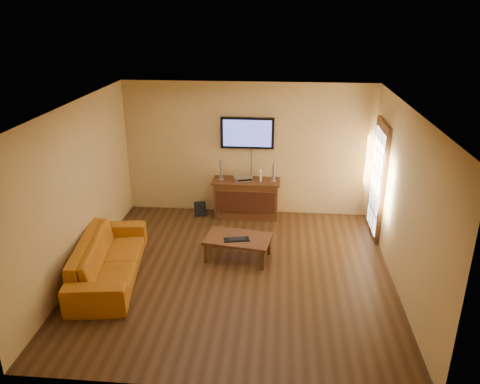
# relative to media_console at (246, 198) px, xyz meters

# --- Properties ---
(ground_plane) EXTENTS (5.00, 5.00, 0.00)m
(ground_plane) POSITION_rel_media_console_xyz_m (0.01, -2.24, -0.39)
(ground_plane) COLOR #341F0E
(ground_plane) RESTS_ON ground
(room_walls) EXTENTS (5.00, 5.00, 5.00)m
(room_walls) POSITION_rel_media_console_xyz_m (0.01, -1.61, 1.29)
(room_walls) COLOR tan
(room_walls) RESTS_ON ground
(french_door) EXTENTS (0.07, 1.02, 2.22)m
(french_door) POSITION_rel_media_console_xyz_m (2.46, -0.54, 0.66)
(french_door) COLOR #43220F
(french_door) RESTS_ON ground
(media_console) EXTENTS (1.35, 0.52, 0.78)m
(media_console) POSITION_rel_media_console_xyz_m (0.00, 0.00, 0.00)
(media_console) COLOR #43220F
(media_console) RESTS_ON ground
(television) EXTENTS (1.06, 0.08, 0.63)m
(television) POSITION_rel_media_console_xyz_m (0.00, 0.22, 1.31)
(television) COLOR black
(television) RESTS_ON ground
(coffee_table) EXTENTS (1.18, 0.83, 0.40)m
(coffee_table) POSITION_rel_media_console_xyz_m (-0.00, -1.75, -0.05)
(coffee_table) COLOR #43220F
(coffee_table) RESTS_ON ground
(sofa) EXTENTS (0.98, 2.33, 0.88)m
(sofa) POSITION_rel_media_console_xyz_m (-1.98, -2.53, 0.05)
(sofa) COLOR #AD6113
(sofa) RESTS_ON ground
(speaker_left) EXTENTS (0.11, 0.11, 0.39)m
(speaker_left) POSITION_rel_media_console_xyz_m (-0.51, -0.00, 0.57)
(speaker_left) COLOR silver
(speaker_left) RESTS_ON media_console
(speaker_right) EXTENTS (0.10, 0.10, 0.37)m
(speaker_right) POSITION_rel_media_console_xyz_m (0.55, 0.00, 0.56)
(speaker_right) COLOR silver
(speaker_right) RESTS_ON media_console
(av_receiver) EXTENTS (0.42, 0.36, 0.08)m
(av_receiver) POSITION_rel_media_console_xyz_m (-0.07, 0.01, 0.43)
(av_receiver) COLOR silver
(av_receiver) RESTS_ON media_console
(game_console) EXTENTS (0.05, 0.15, 0.20)m
(game_console) POSITION_rel_media_console_xyz_m (0.29, 0.01, 0.49)
(game_console) COLOR white
(game_console) RESTS_ON media_console
(subwoofer) EXTENTS (0.28, 0.28, 0.24)m
(subwoofer) POSITION_rel_media_console_xyz_m (-0.96, -0.00, -0.28)
(subwoofer) COLOR black
(subwoofer) RESTS_ON ground
(bottle) EXTENTS (0.06, 0.06, 0.19)m
(bottle) POSITION_rel_media_console_xyz_m (-0.54, -0.23, -0.31)
(bottle) COLOR white
(bottle) RESTS_ON ground
(keyboard) EXTENTS (0.45, 0.25, 0.03)m
(keyboard) POSITION_rel_media_console_xyz_m (-0.02, -1.85, 0.01)
(keyboard) COLOR black
(keyboard) RESTS_ON coffee_table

